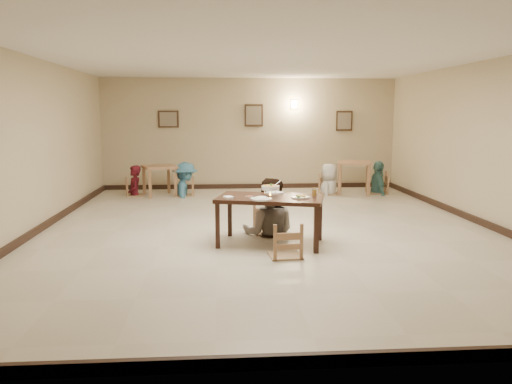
{
  "coord_description": "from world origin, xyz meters",
  "views": [
    {
      "loc": [
        -0.83,
        -8.69,
        2.02
      ],
      "look_at": [
        -0.24,
        -0.62,
        0.76
      ],
      "focal_mm": 35.0,
      "sensor_mm": 36.0,
      "label": 1
    }
  ],
  "objects": [
    {
      "name": "bg_diner_b",
      "position": [
        -1.7,
        3.81,
        0.85
      ],
      "size": [
        0.72,
        1.15,
        1.7
      ],
      "primitive_type": "imported",
      "rotation": [
        0.0,
        0.0,
        1.66
      ],
      "color": "teal",
      "rests_on": "floor"
    },
    {
      "name": "bg_table_right",
      "position": [
        2.61,
        3.83,
        0.69
      ],
      "size": [
        1.02,
        1.02,
        0.84
      ],
      "rotation": [
        0.0,
        0.0,
        -0.26
      ],
      "color": "#A0724D",
      "rests_on": "floor"
    },
    {
      "name": "napkin_cutlery",
      "position": [
        -0.71,
        -1.17,
        0.77
      ],
      "size": [
        0.19,
        0.25,
        0.03
      ],
      "color": "white",
      "rests_on": "main_table"
    },
    {
      "name": "bg_chair_ll",
      "position": [
        -2.98,
        3.91,
        0.43
      ],
      "size": [
        0.41,
        0.41,
        0.87
      ],
      "rotation": [
        0.0,
        0.0,
        1.81
      ],
      "color": "tan",
      "rests_on": "floor"
    },
    {
      "name": "bg_chair_rr",
      "position": [
        3.25,
        3.84,
        0.52
      ],
      "size": [
        0.49,
        0.49,
        1.05
      ],
      "rotation": [
        0.0,
        0.0,
        -1.74
      ],
      "color": "tan",
      "rests_on": "floor"
    },
    {
      "name": "curry_warmer",
      "position": [
        -0.06,
        -1.12,
        0.9
      ],
      "size": [
        0.31,
        0.28,
        0.25
      ],
      "color": "silver",
      "rests_on": "main_table"
    },
    {
      "name": "baseboard_right",
      "position": [
        3.97,
        0.0,
        0.06
      ],
      "size": [
        0.06,
        10.0,
        0.12
      ],
      "primitive_type": "cube",
      "color": "black",
      "rests_on": "floor"
    },
    {
      "name": "bg_chair_rl",
      "position": [
        1.96,
        3.8,
        0.51
      ],
      "size": [
        0.48,
        0.48,
        1.02
      ],
      "rotation": [
        0.0,
        0.0,
        1.2
      ],
      "color": "tan",
      "rests_on": "floor"
    },
    {
      "name": "bg_diner_c",
      "position": [
        1.96,
        3.8,
        0.78
      ],
      "size": [
        0.78,
        0.9,
        1.57
      ],
      "primitive_type": "imported",
      "rotation": [
        0.0,
        0.0,
        4.27
      ],
      "color": "silver",
      "rests_on": "floor"
    },
    {
      "name": "rice_plate_far",
      "position": [
        0.05,
        -0.75,
        0.77
      ],
      "size": [
        0.3,
        0.3,
        0.07
      ],
      "color": "white",
      "rests_on": "main_table"
    },
    {
      "name": "bg_chair_lr",
      "position": [
        -1.7,
        3.81,
        0.43
      ],
      "size": [
        0.41,
        0.41,
        0.87
      ],
      "rotation": [
        0.0,
        0.0,
        -1.56
      ],
      "color": "tan",
      "rests_on": "floor"
    },
    {
      "name": "wall_left",
      "position": [
        -4.0,
        0.0,
        1.5
      ],
      "size": [
        0.0,
        10.0,
        10.0
      ],
      "primitive_type": "plane",
      "rotation": [
        1.57,
        0.0,
        1.57
      ],
      "color": "#C3B08D",
      "rests_on": "floor"
    },
    {
      "name": "ceiling",
      "position": [
        0.0,
        0.0,
        3.0
      ],
      "size": [
        10.0,
        10.0,
        0.0
      ],
      "primitive_type": "plane",
      "color": "silver",
      "rests_on": "wall_back"
    },
    {
      "name": "baseboard_back",
      "position": [
        0.0,
        4.97,
        0.06
      ],
      "size": [
        8.0,
        0.06,
        0.12
      ],
      "primitive_type": "cube",
      "color": "black",
      "rests_on": "floor"
    },
    {
      "name": "bg_table_left",
      "position": [
        -2.34,
        3.86,
        0.62
      ],
      "size": [
        0.98,
        0.98,
        0.76
      ],
      "rotation": [
        0.0,
        0.0,
        0.37
      ],
      "color": "#A0724D",
      "rests_on": "floor"
    },
    {
      "name": "baseboard_front",
      "position": [
        0.0,
        -4.97,
        0.06
      ],
      "size": [
        8.0,
        0.06,
        0.12
      ],
      "primitive_type": "cube",
      "color": "black",
      "rests_on": "floor"
    },
    {
      "name": "chair_near",
      "position": [
        0.09,
        -1.79,
        0.48
      ],
      "size": [
        0.45,
        0.45,
        0.97
      ],
      "rotation": [
        0.0,
        0.0,
        3.22
      ],
      "color": "tan",
      "rests_on": "floor"
    },
    {
      "name": "floor",
      "position": [
        0.0,
        0.0,
        0.0
      ],
      "size": [
        10.0,
        10.0,
        0.0
      ],
      "primitive_type": "plane",
      "color": "beige",
      "rests_on": "ground"
    },
    {
      "name": "main_diner",
      "position": [
        -0.0,
        -0.4,
        0.96
      ],
      "size": [
        1.04,
        0.86,
        1.93
      ],
      "primitive_type": "imported",
      "rotation": [
        0.0,
        0.0,
        2.99
      ],
      "color": "gray",
      "rests_on": "floor"
    },
    {
      "name": "bg_diner_a",
      "position": [
        -2.98,
        3.91,
        0.76
      ],
      "size": [
        0.48,
        0.63,
        1.53
      ],
      "primitive_type": "imported",
      "rotation": [
        0.0,
        0.0,
        4.94
      ],
      "color": "#53111B",
      "rests_on": "floor"
    },
    {
      "name": "wall_sconce",
      "position": [
        1.2,
        4.96,
        2.3
      ],
      "size": [
        0.16,
        0.05,
        0.22
      ],
      "primitive_type": "cube",
      "color": "#FFD88C",
      "rests_on": "wall_back"
    },
    {
      "name": "drink_glass",
      "position": [
        0.63,
        -1.12,
        0.82
      ],
      "size": [
        0.07,
        0.07,
        0.14
      ],
      "color": "white",
      "rests_on": "main_table"
    },
    {
      "name": "chili_dish",
      "position": [
        -0.39,
        -1.11,
        0.77
      ],
      "size": [
        0.11,
        0.11,
        0.02
      ],
      "color": "white",
      "rests_on": "main_table"
    },
    {
      "name": "wall_front",
      "position": [
        0.0,
        -5.0,
        1.5
      ],
      "size": [
        10.0,
        0.0,
        10.0
      ],
      "primitive_type": "plane",
      "rotation": [
        -1.57,
        0.0,
        0.0
      ],
      "color": "#C3B08D",
      "rests_on": "floor"
    },
    {
      "name": "wall_back",
      "position": [
        0.0,
        5.0,
        1.5
      ],
      "size": [
        10.0,
        0.0,
        10.0
      ],
      "primitive_type": "plane",
      "rotation": [
        1.57,
        0.0,
        0.0
      ],
      "color": "#C3B08D",
      "rests_on": "floor"
    },
    {
      "name": "rice_plate_near",
      "position": [
        -0.22,
        -1.36,
        0.77
      ],
      "size": [
        0.32,
        0.32,
        0.07
      ],
      "color": "white",
      "rests_on": "main_table"
    },
    {
      "name": "fried_plate",
      "position": [
        0.39,
        -1.25,
        0.78
      ],
      "size": [
        0.28,
        0.28,
        0.06
      ],
      "color": "white",
      "rests_on": "main_table"
    },
    {
      "name": "picture_c",
      "position": [
        2.6,
        4.96,
        1.85
      ],
      "size": [
        0.45,
        0.04,
        0.55
      ],
      "color": "#322014",
      "rests_on": "wall_back"
    },
    {
      "name": "main_table",
      "position": [
        -0.05,
        -1.07,
        0.68
      ],
      "size": [
        1.79,
        1.29,
        0.76
      ],
      "rotation": [
        0.0,
        0.0,
        -0.26
      ],
      "color": "#321B12",
      "rests_on": "floor"
    },
    {
      "name": "bg_diner_d",
      "position": [
        3.25,
        3.84,
        0.84
      ],
      "size": [
        0.42,
        0.99,
        1.68
      ],
      "primitive_type": "imported",
      "rotation": [
        0.0,
        0.0,
        1.56
      ],
      "color": "#477D78",
      "rests_on": "floor"
    },
    {
      "name": "picture_a",
      "position": [
        -2.2,
        4.96,
        1.9
      ],
      "size": [
        0.55,
        0.04,
        0.45
      ],
      "color": "#322014",
      "rests_on": "wall_back"
    },
    {
      "name": "wall_right",
      "position": [
        4.0,
        0.0,
        1.5
      ],
      "size": [
        0.0,
        10.0,
        10.0
      ],
      "primitive_type": "plane",
      "rotation": [
        1.57,
        0.0,
        -1.57
      ],
      "color": "#C3B08D",
      "rests_on": "floor"
    },
    {
      "name": "chair_far",
      "position": [
        -0.03,
        -0.3,
        0.47
      ],
      "size": [
        0.45,
        0.45,
        0.95
      ],
      "rotation": [
        0.0,
        0.0,
        0.1
      ],
      "color": "tan",
      "rests_on": "floor"
    },
    {
      "name": "baseboard_left",
      "position": [
        -3.97,
        0.0,
        0.06
      ],
      "size": [
        0.06,
        10.0,
        0.12
      ],
      "primitive_type": "cube",
      "color": "black",
      "rests_on": "floor"
    },
    {
      "name": "picture_b",
      "position": [
        0.1,
        4.96,
        2.0
      ],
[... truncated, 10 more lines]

